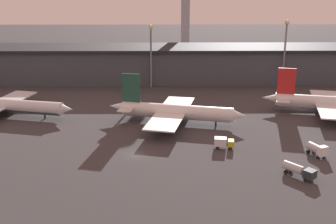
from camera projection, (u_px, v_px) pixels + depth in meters
name	position (u px, v px, depth m)	size (l,w,h in m)	color
ground	(136.00, 155.00, 103.08)	(600.00, 600.00, 0.00)	#383538
terminal_building	(148.00, 64.00, 175.27)	(190.67, 22.12, 14.34)	#3D424C
airplane_0	(2.00, 105.00, 131.28)	(47.08, 35.77, 11.77)	silver
airplane_1	(175.00, 112.00, 124.38)	(41.00, 34.28, 14.42)	white
airplane_2	(334.00, 103.00, 132.90)	(44.54, 33.73, 14.12)	silver
service_vehicle_2	(223.00, 142.00, 106.47)	(5.16, 2.91, 2.79)	gold
service_vehicle_3	(317.00, 149.00, 101.95)	(4.19, 5.67, 3.11)	white
service_vehicle_4	(299.00, 170.00, 91.20)	(6.47, 7.07, 2.67)	#282D38
lamp_post_1	(151.00, 48.00, 161.84)	(1.80, 1.80, 24.42)	slate
lamp_post_2	(285.00, 45.00, 162.05)	(1.80, 1.80, 26.17)	slate
control_tower	(186.00, 4.00, 211.69)	(9.00, 9.00, 49.99)	#99999E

